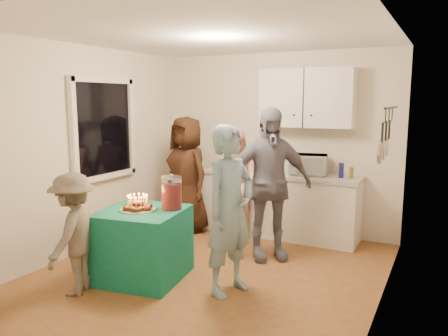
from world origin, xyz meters
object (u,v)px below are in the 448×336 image
at_px(woman_back_right, 268,184).
at_px(man_birthday, 230,210).
at_px(woman_back_center, 236,186).
at_px(punch_jar, 172,194).
at_px(child_near_left, 74,234).
at_px(woman_back_left, 187,175).
at_px(counter, 280,206).
at_px(party_table, 143,244).
at_px(microwave, 308,165).

bearing_deg(woman_back_right, man_birthday, -126.29).
height_order(woman_back_center, woman_back_right, woman_back_right).
distance_m(punch_jar, woman_back_right, 1.23).
bearing_deg(man_birthday, child_near_left, 134.57).
xyz_separation_m(punch_jar, woman_back_left, (-0.76, 1.50, -0.08)).
height_order(punch_jar, child_near_left, child_near_left).
distance_m(punch_jar, woman_back_left, 1.68).
relative_size(woman_back_center, woman_back_right, 0.84).
bearing_deg(punch_jar, man_birthday, -4.51).
bearing_deg(counter, punch_jar, -105.09).
distance_m(punch_jar, man_birthday, 0.74).
xyz_separation_m(man_birthday, woman_back_right, (-0.02, 1.07, 0.08)).
xyz_separation_m(counter, party_table, (-0.79, -2.14, -0.05)).
xyz_separation_m(punch_jar, man_birthday, (0.73, -0.06, -0.08)).
relative_size(punch_jar, woman_back_right, 0.18).
xyz_separation_m(counter, punch_jar, (-0.53, -1.95, 0.50)).
height_order(microwave, child_near_left, child_near_left).
height_order(punch_jar, woman_back_right, woman_back_right).
bearing_deg(woman_back_right, party_table, -166.50).
bearing_deg(man_birthday, punch_jar, 101.58).
xyz_separation_m(party_table, punch_jar, (0.26, 0.19, 0.55)).
distance_m(woman_back_right, child_near_left, 2.27).
relative_size(counter, child_near_left, 1.79).
distance_m(counter, party_table, 2.28).
relative_size(man_birthday, woman_back_right, 0.92).
distance_m(man_birthday, woman_back_left, 2.16).
height_order(microwave, man_birthday, man_birthday).
bearing_deg(woman_back_left, woman_back_center, 12.61).
distance_m(counter, woman_back_right, 1.08).
height_order(party_table, man_birthday, man_birthday).
height_order(counter, party_table, counter).
bearing_deg(woman_back_right, counter, 63.42).
height_order(counter, woman_back_right, woman_back_right).
distance_m(counter, woman_back_left, 1.42).
relative_size(woman_back_center, child_near_left, 1.26).
xyz_separation_m(woman_back_center, woman_back_right, (0.63, -0.41, 0.15)).
relative_size(party_table, woman_back_center, 0.55).
xyz_separation_m(counter, man_birthday, (0.21, -2.01, 0.42)).
height_order(microwave, woman_back_right, woman_back_right).
distance_m(counter, microwave, 0.74).
relative_size(microwave, woman_back_center, 0.33).
relative_size(punch_jar, woman_back_center, 0.22).
bearing_deg(child_near_left, party_table, 131.70).
height_order(man_birthday, woman_back_center, man_birthday).
xyz_separation_m(woman_back_left, woman_back_center, (0.84, -0.08, -0.07)).
distance_m(party_table, man_birthday, 1.11).
xyz_separation_m(microwave, woman_back_right, (-0.21, -0.94, -0.13)).
distance_m(party_table, child_near_left, 0.75).
xyz_separation_m(party_table, woman_back_right, (0.97, 1.20, 0.54)).
bearing_deg(punch_jar, counter, 74.91).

